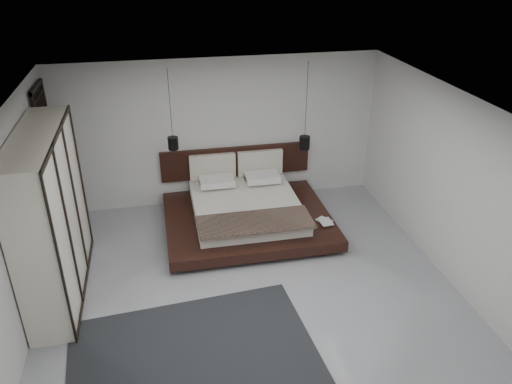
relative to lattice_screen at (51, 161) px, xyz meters
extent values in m
plane|color=#989AA0|center=(2.95, -2.45, -1.30)|extent=(6.00, 6.00, 0.00)
plane|color=white|center=(2.95, -2.45, 1.50)|extent=(6.00, 6.00, 0.00)
plane|color=silver|center=(2.95, 0.55, 0.10)|extent=(6.00, 0.00, 6.00)
plane|color=silver|center=(2.95, -5.45, 0.10)|extent=(6.00, 0.00, 6.00)
plane|color=silver|center=(-0.05, -2.45, 0.10)|extent=(0.00, 6.00, 6.00)
plane|color=silver|center=(5.95, -2.45, 0.10)|extent=(0.00, 6.00, 6.00)
cube|color=black|center=(0.00, 0.00, 0.00)|extent=(0.05, 0.90, 2.60)
cube|color=black|center=(3.24, -0.70, -1.26)|extent=(2.27, 1.85, 0.08)
cube|color=black|center=(3.24, -0.70, -1.12)|extent=(2.88, 2.37, 0.19)
cube|color=silver|center=(3.24, -0.57, -0.92)|extent=(1.85, 2.06, 0.23)
cube|color=black|center=(3.24, -1.37, -0.78)|extent=(1.87, 0.72, 0.05)
cube|color=silver|center=(2.80, 0.23, -0.75)|extent=(0.64, 0.41, 0.12)
cube|color=silver|center=(3.67, 0.23, -0.75)|extent=(0.64, 0.41, 0.12)
cube|color=silver|center=(2.80, 0.08, -0.69)|extent=(0.64, 0.41, 0.12)
cube|color=silver|center=(3.67, 0.08, -0.69)|extent=(0.64, 0.41, 0.12)
cube|color=black|center=(3.24, 0.51, -0.51)|extent=(2.88, 0.08, 0.60)
cube|color=beige|center=(2.77, 0.42, -0.54)|extent=(0.88, 0.10, 0.50)
cube|color=beige|center=(3.70, 0.42, -0.54)|extent=(0.88, 0.10, 0.50)
imported|color=#99724C|center=(4.42, -1.21, -1.02)|extent=(0.30, 0.32, 0.02)
imported|color=#99724C|center=(4.40, -1.25, -1.00)|extent=(0.21, 0.28, 0.02)
cylinder|color=black|center=(2.05, -0.08, 0.90)|extent=(0.01, 0.01, 1.19)
cylinder|color=black|center=(2.05, -0.08, 0.20)|extent=(0.18, 0.18, 0.22)
cylinder|color=#FFE0B2|center=(2.05, -0.08, 0.10)|extent=(0.14, 0.14, 0.01)
cylinder|color=black|center=(4.42, -0.08, 0.82)|extent=(0.01, 0.01, 1.36)
cylinder|color=black|center=(4.42, -0.08, 0.02)|extent=(0.20, 0.20, 0.24)
cylinder|color=#FFE0B2|center=(4.42, -0.08, -0.09)|extent=(0.15, 0.15, 0.01)
cube|color=silver|center=(0.25, -1.82, -0.09)|extent=(0.56, 2.43, 2.43)
cube|color=black|center=(0.54, -1.82, 1.10)|extent=(0.03, 2.43, 0.06)
cube|color=black|center=(0.54, -1.82, -1.27)|extent=(0.03, 2.43, 0.06)
cube|color=black|center=(0.54, -3.03, -0.09)|extent=(0.03, 0.05, 2.43)
cube|color=black|center=(0.54, -2.22, -0.09)|extent=(0.03, 0.05, 2.43)
cube|color=black|center=(0.54, -1.41, -0.09)|extent=(0.03, 0.05, 2.43)
cube|color=black|center=(0.54, -0.60, -0.09)|extent=(0.03, 0.05, 2.43)
cube|color=black|center=(2.00, -3.61, -1.29)|extent=(3.20, 2.41, 0.01)
camera|label=1|loc=(1.83, -8.24, 3.36)|focal=35.00mm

